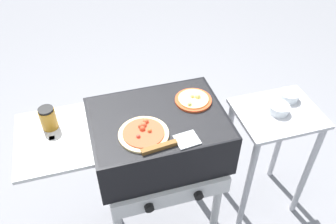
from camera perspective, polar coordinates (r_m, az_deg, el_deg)
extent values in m
plane|color=gray|center=(2.36, -1.22, -17.21)|extent=(8.00, 8.00, 0.00)
cube|color=black|center=(1.74, -1.59, -3.76)|extent=(0.64, 0.48, 0.24)
cube|color=black|center=(1.66, -1.66, -0.94)|extent=(0.61, 0.46, 0.01)
cube|color=#B6B6B6|center=(1.64, -18.07, -4.20)|extent=(0.32, 0.41, 0.02)
cube|color=#B6B6B6|center=(1.72, -17.31, -6.78)|extent=(0.02, 0.02, 0.24)
cube|color=#B6B6B6|center=(1.71, 0.78, -13.56)|extent=(0.58, 0.02, 0.10)
cylinder|color=black|center=(1.68, -3.03, -15.13)|extent=(0.04, 0.02, 0.04)
cylinder|color=black|center=(1.73, 4.94, -13.23)|extent=(0.04, 0.02, 0.04)
cylinder|color=#B6B6B6|center=(2.04, 7.71, -14.82)|extent=(0.04, 0.04, 0.66)
cylinder|color=#B6B6B6|center=(2.18, -9.69, -10.05)|extent=(0.04, 0.04, 0.66)
cylinder|color=#B6B6B6|center=(2.25, 4.06, -7.13)|extent=(0.04, 0.04, 0.66)
cylinder|color=beige|center=(1.57, -3.93, -3.57)|extent=(0.22, 0.22, 0.01)
cylinder|color=#D14C2D|center=(1.56, -3.95, -3.34)|extent=(0.18, 0.18, 0.01)
sphere|color=#C63E22|center=(1.57, -4.13, -2.71)|extent=(0.03, 0.03, 0.03)
sphere|color=#CB502D|center=(1.60, -3.60, -1.52)|extent=(0.03, 0.03, 0.03)
sphere|color=#E84131|center=(1.54, -4.79, -3.90)|extent=(0.02, 0.02, 0.02)
sphere|color=#CC502F|center=(1.59, -3.97, -2.08)|extent=(0.03, 0.03, 0.03)
sphere|color=#D05428|center=(1.56, -2.97, -3.02)|extent=(0.02, 0.02, 0.02)
sphere|color=#9E4126|center=(1.58, -4.49, -2.31)|extent=(0.02, 0.02, 0.02)
cylinder|color=#C64723|center=(1.74, 4.07, 1.91)|extent=(0.18, 0.18, 0.01)
cylinder|color=#EDD17A|center=(1.74, 4.09, 2.14)|extent=(0.15, 0.15, 0.01)
sphere|color=#DACD70|center=(1.74, 4.79, 2.50)|extent=(0.03, 0.03, 0.03)
sphere|color=#BDBD64|center=(1.69, 3.49, 1.25)|extent=(0.02, 0.02, 0.02)
sphere|color=#F2D27C|center=(1.74, 3.91, 2.58)|extent=(0.02, 0.02, 0.02)
sphere|color=#F2AA64|center=(1.70, 3.48, 1.41)|extent=(0.02, 0.02, 0.02)
cylinder|color=#B77A1E|center=(1.66, -18.65, -1.07)|extent=(0.07, 0.07, 0.10)
cylinder|color=black|center=(1.63, -19.06, 0.34)|extent=(0.07, 0.07, 0.01)
cube|color=#B7BABF|center=(1.55, 3.08, -4.47)|extent=(0.11, 0.10, 0.01)
cube|color=brown|center=(1.51, -1.43, -5.67)|extent=(0.16, 0.04, 0.02)
cube|color=#B2B2B7|center=(1.97, 17.25, -0.19)|extent=(0.44, 0.36, 0.02)
cylinder|color=#B2B2B7|center=(2.09, 12.59, -11.76)|extent=(0.04, 0.04, 0.75)
cylinder|color=#B2B2B7|center=(2.25, 21.34, -9.05)|extent=(0.04, 0.04, 0.75)
cylinder|color=#B2B2B7|center=(2.25, 9.29, -5.97)|extent=(0.04, 0.04, 0.75)
cylinder|color=#B2B2B7|center=(2.41, 17.60, -3.89)|extent=(0.04, 0.04, 0.75)
cylinder|color=silver|center=(1.95, 17.35, 0.56)|extent=(0.11, 0.11, 0.04)
cylinder|color=#4C7533|center=(1.96, 17.31, 0.42)|extent=(0.09, 0.09, 0.02)
cylinder|color=silver|center=(2.06, 18.83, 2.48)|extent=(0.11, 0.11, 0.04)
cylinder|color=maroon|center=(2.06, 18.79, 2.34)|extent=(0.09, 0.09, 0.02)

